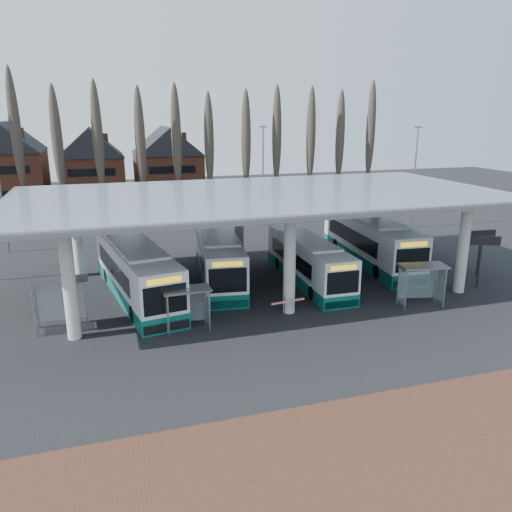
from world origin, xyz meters
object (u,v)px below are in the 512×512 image
object	(u,v)px
shelter_2	(421,276)
bus_0	(136,272)
bus_1	(218,257)
bus_2	(308,261)
bus_3	(369,241)
shelter_0	(60,293)
shelter_1	(186,300)

from	to	relation	value
shelter_2	bus_0	bearing A→B (deg)	167.30
bus_1	shelter_2	xyz separation A→B (m)	(10.53, -8.80, 0.32)
bus_0	bus_2	xyz separation A→B (m)	(11.66, -0.34, -0.20)
bus_0	bus_2	bearing A→B (deg)	-11.25
bus_3	shelter_0	distance (m)	23.34
bus_1	shelter_2	distance (m)	13.73
bus_2	shelter_1	distance (m)	11.07
bus_3	shelter_0	bearing A→B (deg)	-159.52
bus_0	bus_3	xyz separation A→B (m)	(18.16, 2.60, 0.05)
bus_0	bus_1	xyz separation A→B (m)	(5.84, 2.08, -0.06)
bus_3	shelter_1	size ratio (longest dim) A/B	5.05
shelter_0	shelter_2	size ratio (longest dim) A/B	1.01
bus_1	shelter_2	size ratio (longest dim) A/B	4.10
bus_0	shelter_2	size ratio (longest dim) A/B	4.26
bus_2	shelter_0	world-z (taller)	bus_2
bus_1	bus_3	size ratio (longest dim) A/B	0.94
bus_1	shelter_1	world-z (taller)	bus_1
shelter_0	bus_1	bearing A→B (deg)	27.71
bus_0	bus_1	world-z (taller)	bus_0
bus_0	shelter_2	bearing A→B (deg)	-31.90
bus_0	shelter_0	xyz separation A→B (m)	(-4.28, -3.81, 0.37)
shelter_1	shelter_2	size ratio (longest dim) A/B	0.86
bus_0	shelter_1	distance (m)	6.44
bus_3	bus_0	bearing A→B (deg)	-167.31
bus_1	bus_3	bearing A→B (deg)	10.17
shelter_1	shelter_2	distance (m)	14.19
bus_2	bus_0	bearing A→B (deg)	179.53
bus_2	shelter_1	xyz separation A→B (m)	(-9.47, -5.72, 0.28)
bus_1	bus_0	bearing A→B (deg)	-152.67
bus_2	shelter_1	size ratio (longest dim) A/B	4.27
bus_3	shelter_1	distance (m)	18.16
shelter_0	bus_2	bearing A→B (deg)	9.79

